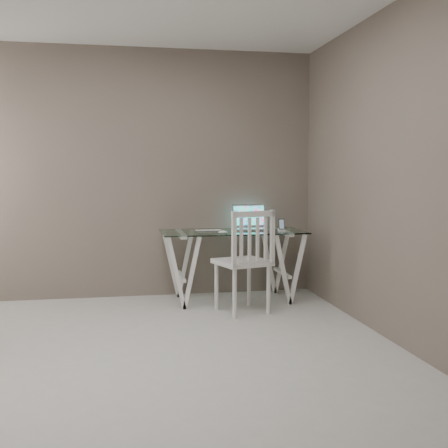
% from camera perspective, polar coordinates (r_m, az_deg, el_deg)
% --- Properties ---
extents(room, '(4.50, 4.52, 2.71)m').
position_cam_1_polar(room, '(3.97, -9.47, 10.31)').
color(room, beige).
rests_on(room, ground).
extents(desk, '(1.50, 0.70, 0.75)m').
position_cam_1_polar(desk, '(5.97, 0.88, -4.18)').
color(desk, silver).
rests_on(desk, ground).
extents(chair, '(0.58, 0.58, 1.01)m').
position_cam_1_polar(chair, '(5.38, 2.30, -3.36)').
color(chair, silver).
rests_on(chair, ground).
extents(laptop, '(0.38, 0.32, 0.27)m').
position_cam_1_polar(laptop, '(6.13, 2.74, 0.08)').
color(laptop, silver).
rests_on(laptop, desk).
extents(keyboard, '(0.29, 0.12, 0.01)m').
position_cam_1_polar(keyboard, '(5.93, -1.61, -0.67)').
color(keyboard, silver).
rests_on(keyboard, desk).
extents(mouse, '(0.10, 0.06, 0.03)m').
position_cam_1_polar(mouse, '(5.66, -0.12, -0.83)').
color(mouse, white).
rests_on(mouse, desk).
extents(phone_dock, '(0.07, 0.07, 0.13)m').
position_cam_1_polar(phone_dock, '(5.97, 5.87, -0.36)').
color(phone_dock, white).
rests_on(phone_dock, desk).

